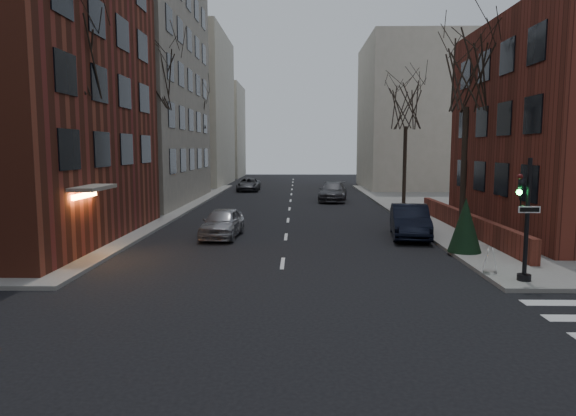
% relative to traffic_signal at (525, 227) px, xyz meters
% --- Properties ---
extents(building_left_tan, '(18.00, 18.00, 28.00)m').
position_rel_traffic_signal_xyz_m(building_left_tan, '(-24.94, 25.01, 12.09)').
color(building_left_tan, gray).
rests_on(building_left_tan, ground).
extents(low_wall_right, '(0.35, 16.00, 1.00)m').
position_rel_traffic_signal_xyz_m(low_wall_right, '(1.36, 10.01, -1.26)').
color(low_wall_right, maroon).
rests_on(low_wall_right, sidewalk_far_right).
extents(building_distant_la, '(14.00, 16.00, 18.00)m').
position_rel_traffic_signal_xyz_m(building_distant_la, '(-22.94, 46.01, 7.09)').
color(building_distant_la, beige).
rests_on(building_distant_la, ground).
extents(building_distant_ra, '(14.00, 14.00, 16.00)m').
position_rel_traffic_signal_xyz_m(building_distant_ra, '(7.06, 41.01, 6.09)').
color(building_distant_ra, beige).
rests_on(building_distant_ra, ground).
extents(building_distant_lb, '(10.00, 12.00, 14.00)m').
position_rel_traffic_signal_xyz_m(building_distant_lb, '(-20.94, 63.01, 5.09)').
color(building_distant_lb, beige).
rests_on(building_distant_lb, ground).
extents(traffic_signal, '(0.76, 0.44, 4.00)m').
position_rel_traffic_signal_xyz_m(traffic_signal, '(0.00, 0.00, 0.00)').
color(traffic_signal, black).
rests_on(traffic_signal, sidewalk_far_right).
extents(tree_left_a, '(4.18, 4.18, 10.26)m').
position_rel_traffic_signal_xyz_m(tree_left_a, '(-16.74, 5.01, 6.56)').
color(tree_left_a, '#2D231C').
rests_on(tree_left_a, sidewalk_far_left).
extents(tree_left_b, '(4.40, 4.40, 10.80)m').
position_rel_traffic_signal_xyz_m(tree_left_b, '(-16.74, 17.01, 7.00)').
color(tree_left_b, '#2D231C').
rests_on(tree_left_b, sidewalk_far_left).
extents(tree_left_c, '(3.96, 3.96, 9.72)m').
position_rel_traffic_signal_xyz_m(tree_left_c, '(-16.74, 31.01, 6.12)').
color(tree_left_c, '#2D231C').
rests_on(tree_left_c, sidewalk_far_left).
extents(tree_right_a, '(3.96, 3.96, 9.72)m').
position_rel_traffic_signal_xyz_m(tree_right_a, '(0.86, 9.01, 6.12)').
color(tree_right_a, '#2D231C').
rests_on(tree_right_a, sidewalk_far_right).
extents(tree_right_b, '(3.74, 3.74, 9.18)m').
position_rel_traffic_signal_xyz_m(tree_right_b, '(0.86, 23.01, 5.68)').
color(tree_right_b, '#2D231C').
rests_on(tree_right_b, sidewalk_far_right).
extents(streetlamp_near, '(0.36, 0.36, 6.28)m').
position_rel_traffic_signal_xyz_m(streetlamp_near, '(-16.14, 13.01, 2.33)').
color(streetlamp_near, black).
rests_on(streetlamp_near, sidewalk_far_left).
extents(streetlamp_far, '(0.36, 0.36, 6.28)m').
position_rel_traffic_signal_xyz_m(streetlamp_far, '(-16.14, 33.01, 2.33)').
color(streetlamp_far, black).
rests_on(streetlamp_far, sidewalk_far_left).
extents(parked_sedan, '(2.37, 5.18, 1.65)m').
position_rel_traffic_signal_xyz_m(parked_sedan, '(-1.74, 8.94, -1.08)').
color(parked_sedan, black).
rests_on(parked_sedan, ground).
extents(car_lane_silver, '(2.03, 4.42, 1.47)m').
position_rel_traffic_signal_xyz_m(car_lane_silver, '(-11.12, 8.84, -1.17)').
color(car_lane_silver, '#9B9BA0').
rests_on(car_lane_silver, ground).
extents(car_lane_gray, '(2.91, 5.70, 1.58)m').
position_rel_traffic_signal_xyz_m(car_lane_gray, '(-4.34, 26.65, -1.12)').
color(car_lane_gray, '#3E3E43').
rests_on(car_lane_gray, ground).
extents(car_lane_far, '(2.24, 4.86, 1.35)m').
position_rel_traffic_signal_xyz_m(car_lane_far, '(-12.46, 36.84, -1.23)').
color(car_lane_far, '#3E3D42').
rests_on(car_lane_far, ground).
extents(sandwich_board, '(0.51, 0.60, 0.83)m').
position_rel_traffic_signal_xyz_m(sandwich_board, '(-0.64, 1.13, -1.34)').
color(sandwich_board, white).
rests_on(sandwich_board, sidewalk_far_right).
extents(evergreen_shrub, '(1.67, 1.67, 2.28)m').
position_rel_traffic_signal_xyz_m(evergreen_shrub, '(-0.39, 4.65, -0.62)').
color(evergreen_shrub, '#16311C').
rests_on(evergreen_shrub, sidewalk_far_right).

